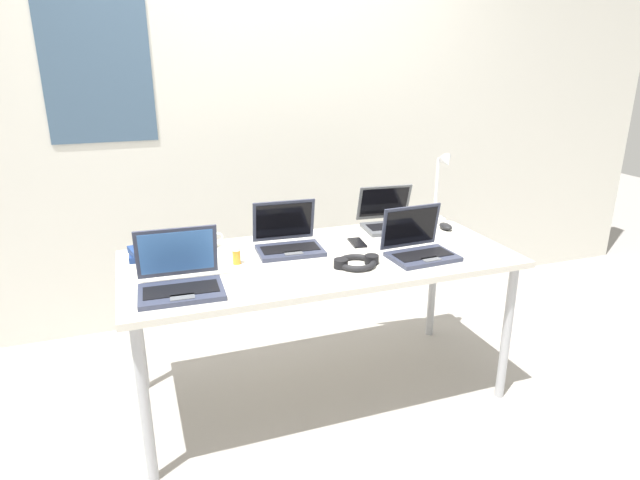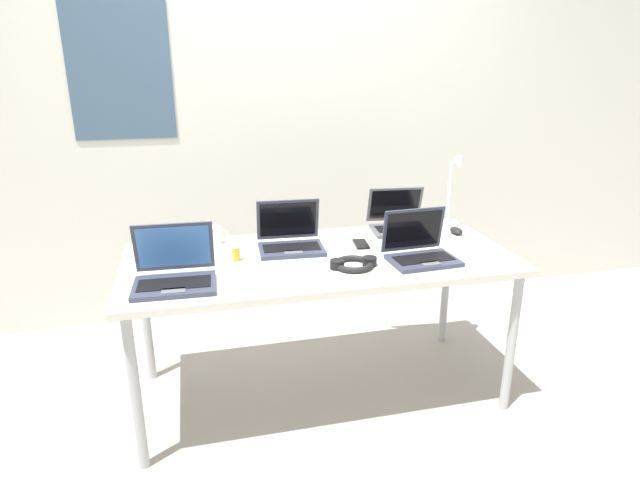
% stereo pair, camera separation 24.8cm
% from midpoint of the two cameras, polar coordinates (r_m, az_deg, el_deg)
% --- Properties ---
extents(ground_plane, '(12.00, 12.00, 0.00)m').
position_cam_midpoint_polar(ground_plane, '(2.86, -2.59, -15.81)').
color(ground_plane, gray).
extents(wall_back, '(6.00, 0.13, 2.60)m').
position_cam_midpoint_polar(wall_back, '(3.43, -8.57, 13.27)').
color(wall_back, silver).
rests_on(wall_back, ground_plane).
extents(desk, '(1.80, 0.80, 0.74)m').
position_cam_midpoint_polar(desk, '(2.53, -2.81, -2.98)').
color(desk, silver).
rests_on(desk, ground_plane).
extents(desk_lamp, '(0.12, 0.18, 0.40)m').
position_cam_midpoint_polar(desk_lamp, '(3.00, 10.32, 5.36)').
color(desk_lamp, white).
rests_on(desk_lamp, desk).
extents(laptop_front_right, '(0.32, 0.28, 0.23)m').
position_cam_midpoint_polar(laptop_front_right, '(2.59, -6.15, -0.13)').
color(laptop_front_right, '#33384C').
rests_on(laptop_front_right, desk).
extents(laptop_back_right, '(0.31, 0.26, 0.23)m').
position_cam_midpoint_polar(laptop_back_right, '(2.51, 7.71, -0.79)').
color(laptop_back_right, '#33384C').
rests_on(laptop_back_right, desk).
extents(laptop_back_left, '(0.34, 0.29, 0.24)m').
position_cam_midpoint_polar(laptop_back_left, '(2.24, -17.77, -4.04)').
color(laptop_back_left, '#33384C').
rests_on(laptop_back_left, desk).
extents(laptop_center, '(0.32, 0.30, 0.22)m').
position_cam_midpoint_polar(laptop_center, '(2.93, 5.00, 2.13)').
color(laptop_center, '#515459').
rests_on(laptop_center, desk).
extents(computer_mouse, '(0.06, 0.10, 0.03)m').
position_cam_midpoint_polar(computer_mouse, '(2.94, 10.87, 1.39)').
color(computer_mouse, black).
rests_on(computer_mouse, desk).
extents(cell_phone, '(0.08, 0.14, 0.01)m').
position_cam_midpoint_polar(cell_phone, '(2.67, 1.32, -0.33)').
color(cell_phone, black).
rests_on(cell_phone, desk).
extents(headphones, '(0.21, 0.18, 0.04)m').
position_cam_midpoint_polar(headphones, '(2.39, 0.92, -2.45)').
color(headphones, black).
rests_on(headphones, desk).
extents(pill_bottle, '(0.04, 0.04, 0.08)m').
position_cam_midpoint_polar(pill_bottle, '(2.45, -11.75, -1.65)').
color(pill_bottle, gold).
rests_on(pill_bottle, desk).
extents(book_stack, '(0.21, 0.16, 0.06)m').
position_cam_midpoint_polar(book_stack, '(2.64, -20.13, -1.24)').
color(book_stack, navy).
rests_on(book_stack, desk).
extents(coffee_mug, '(0.11, 0.08, 0.09)m').
position_cam_midpoint_polar(coffee_mug, '(2.68, -14.39, 0.04)').
color(coffee_mug, white).
rests_on(coffee_mug, desk).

